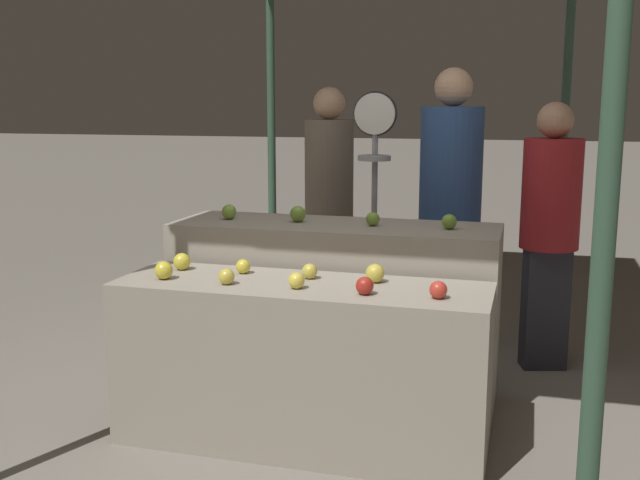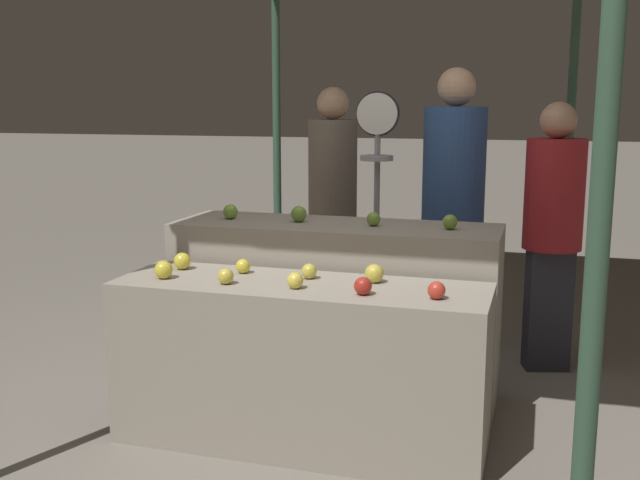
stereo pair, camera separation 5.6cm
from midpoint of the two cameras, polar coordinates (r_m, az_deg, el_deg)
The scene contains 20 objects.
ground_plane at distance 3.70m, azimuth -1.01°, elevation -15.08°, with size 60.00×60.00×0.00m, color gray.
display_counter_front at distance 3.55m, azimuth -1.03°, elevation -9.42°, with size 1.73×0.55×0.78m, color gray.
display_counter_back at distance 4.07m, azimuth 1.57°, elevation -5.45°, with size 1.73×0.55×0.96m, color gray.
apple_front_0 at distance 3.59m, azimuth -11.39°, elevation -2.24°, with size 0.09×0.09×0.09m, color gold.
apple_front_1 at distance 3.44m, azimuth -6.74°, elevation -2.76°, with size 0.07×0.07×0.07m, color gold.
apple_front_2 at distance 3.33m, azimuth -1.42°, elevation -3.11°, with size 0.07×0.07×0.07m, color yellow.
apple_front_3 at distance 3.23m, azimuth 3.79°, elevation -3.52°, with size 0.08×0.08×0.08m, color #AD281E.
apple_front_4 at distance 3.20m, azimuth 9.37°, elevation -3.80°, with size 0.08×0.08×0.08m, color red.
apple_front_5 at distance 3.77m, azimuth -10.03°, elevation -1.59°, with size 0.08×0.08×0.08m, color gold.
apple_front_6 at distance 3.65m, azimuth -5.45°, elevation -2.00°, with size 0.07×0.07×0.07m, color gold.
apple_front_7 at distance 3.52m, azimuth -0.38°, elevation -2.39°, with size 0.07×0.07×0.07m, color gold.
apple_front_8 at distance 3.45m, azimuth 4.62°, elevation -2.56°, with size 0.09×0.09×0.09m, color gold.
apple_back_0 at distance 4.15m, azimuth -6.45°, elevation 2.16°, with size 0.08×0.08×0.08m, color #84AD3D.
apple_back_1 at distance 4.02m, azimuth -1.22°, elevation 2.00°, with size 0.09×0.09×0.09m, color #7AA338.
apple_back_2 at distance 3.90m, azimuth 4.51°, elevation 1.60°, with size 0.07×0.07×0.07m, color #7AA338.
apple_back_3 at distance 3.84m, azimuth 10.28°, elevation 1.36°, with size 0.08×0.08×0.08m, color #7AA338.
produce_scale at distance 4.56m, azimuth 4.71°, elevation 5.45°, with size 0.27×0.20×1.66m.
person_vendor_at_scale at distance 4.79m, azimuth 10.46°, elevation 3.64°, with size 0.46×0.46×1.80m.
person_customer_left at distance 5.29m, azimuth 1.28°, elevation 3.86°, with size 0.44×0.44×1.70m.
person_customer_right at distance 4.61m, azimuth 17.66°, elevation 1.56°, with size 0.42×0.42×1.60m.
Camera 2 is at (1.05, -3.17, 1.59)m, focal length 42.00 mm.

